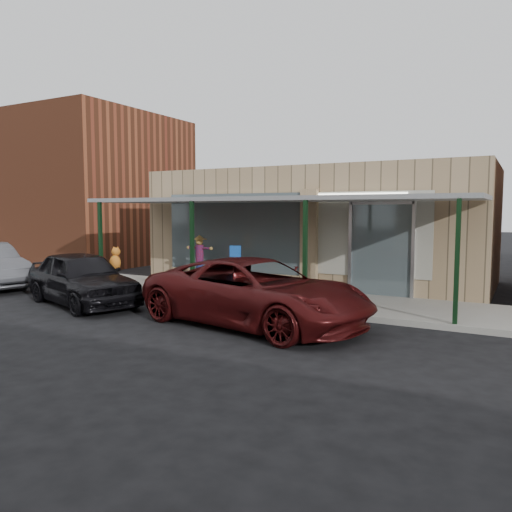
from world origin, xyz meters
The scene contains 10 objects.
ground centered at (0.00, 0.00, 0.00)m, with size 120.00×120.00×0.00m, color black.
sidewalk centered at (0.00, 3.60, 0.07)m, with size 40.00×3.20×0.15m, color gray.
storefront centered at (0.00, 8.16, 2.09)m, with size 12.00×6.25×4.20m.
awning centered at (0.00, 3.56, 3.01)m, with size 12.00×3.00×3.04m.
block_buildings_near centered at (2.01, 9.20, 3.77)m, with size 61.00×8.00×8.00m.
barrel_scarecrow centered at (-2.95, 4.16, 0.74)m, with size 1.04×0.83×1.74m.
barrel_pumpkin centered at (-1.23, 3.79, 0.41)m, with size 0.76×0.76×0.74m.
handicap_sign centered at (-0.47, 2.40, 1.16)m, with size 0.31×0.13×1.57m.
parked_sedan centered at (-4.36, 0.31, 0.78)m, with size 4.93×3.22×1.67m.
car_maroon centered at (1.28, 0.42, 0.79)m, with size 2.64×5.72×1.59m, color #420D0D.
Camera 1 is at (6.86, -9.81, 2.73)m, focal length 35.00 mm.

